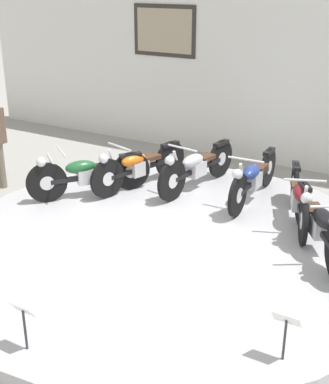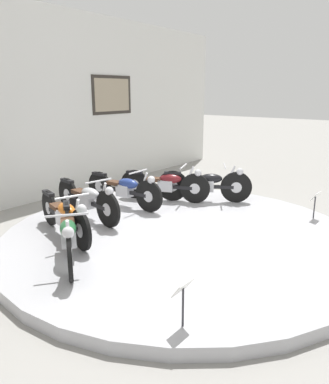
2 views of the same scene
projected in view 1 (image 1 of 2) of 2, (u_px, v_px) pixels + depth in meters
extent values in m
plane|color=gray|center=(167.00, 249.00, 7.14)|extent=(60.00, 60.00, 0.00)
cylinder|color=#ADADB2|center=(167.00, 244.00, 7.11)|extent=(5.92, 5.92, 0.17)
cube|color=silver|center=(282.00, 49.00, 9.60)|extent=(14.00, 0.20, 4.31)
cube|color=#2D2823|center=(164.00, 31.00, 10.56)|extent=(1.40, 0.02, 1.00)
cube|color=tan|center=(164.00, 31.00, 10.55)|extent=(1.24, 0.02, 0.84)
cylinder|color=black|center=(47.00, 183.00, 8.09)|extent=(0.42, 0.54, 0.63)
cylinder|color=silver|center=(47.00, 183.00, 8.09)|extent=(0.18, 0.21, 0.22)
cylinder|color=black|center=(131.00, 171.00, 8.57)|extent=(0.42, 0.54, 0.63)
cylinder|color=silver|center=(131.00, 171.00, 8.57)|extent=(0.18, 0.21, 0.22)
cube|color=black|center=(90.00, 177.00, 8.33)|extent=(0.80, 1.04, 0.07)
cube|color=silver|center=(88.00, 176.00, 8.31)|extent=(0.35, 0.38, 0.24)
ellipsoid|color=#1E562D|center=(81.00, 167.00, 8.21)|extent=(0.46, 0.52, 0.20)
cube|color=#472D1E|center=(103.00, 166.00, 8.35)|extent=(0.35, 0.38, 0.07)
cube|color=black|center=(131.00, 155.00, 8.47)|extent=(0.30, 0.35, 0.06)
cylinder|color=silver|center=(56.00, 169.00, 8.06)|extent=(0.19, 0.23, 0.54)
cylinder|color=silver|center=(61.00, 152.00, 8.00)|extent=(0.45, 0.35, 0.03)
sphere|color=silver|center=(41.00, 162.00, 7.94)|extent=(0.15, 0.15, 0.15)
cylinder|color=black|center=(107.00, 179.00, 8.25)|extent=(0.22, 0.62, 0.63)
cylinder|color=silver|center=(107.00, 179.00, 8.25)|extent=(0.12, 0.23, 0.22)
cylinder|color=black|center=(170.00, 159.00, 9.11)|extent=(0.22, 0.62, 0.63)
cylinder|color=silver|center=(170.00, 159.00, 9.11)|extent=(0.12, 0.23, 0.22)
cube|color=black|center=(140.00, 168.00, 8.68)|extent=(0.41, 1.21, 0.07)
cube|color=silver|center=(138.00, 168.00, 8.65)|extent=(0.28, 0.36, 0.24)
ellipsoid|color=#D16619|center=(134.00, 160.00, 8.52)|extent=(0.34, 0.52, 0.20)
cube|color=#472D1E|center=(150.00, 157.00, 8.77)|extent=(0.28, 0.36, 0.07)
cube|color=black|center=(170.00, 144.00, 9.01)|extent=(0.19, 0.37, 0.06)
cylinder|color=silver|center=(115.00, 164.00, 8.27)|extent=(0.11, 0.25, 0.54)
cylinder|color=silver|center=(119.00, 147.00, 8.24)|extent=(0.53, 0.18, 0.03)
sphere|color=silver|center=(103.00, 159.00, 8.08)|extent=(0.15, 0.15, 0.15)
cylinder|color=black|center=(172.00, 181.00, 8.13)|extent=(0.15, 0.65, 0.65)
cylinder|color=silver|center=(172.00, 181.00, 8.13)|extent=(0.10, 0.23, 0.23)
cylinder|color=black|center=(221.00, 159.00, 9.11)|extent=(0.15, 0.65, 0.65)
cylinder|color=silver|center=(221.00, 159.00, 9.11)|extent=(0.10, 0.23, 0.23)
cube|color=black|center=(198.00, 169.00, 8.62)|extent=(0.25, 1.24, 0.07)
cube|color=silver|center=(196.00, 169.00, 8.58)|extent=(0.24, 0.35, 0.24)
ellipsoid|color=#B2B5BA|center=(193.00, 161.00, 8.45)|extent=(0.29, 0.51, 0.20)
cube|color=#472D1E|center=(206.00, 157.00, 8.73)|extent=(0.24, 0.35, 0.07)
cube|color=black|center=(221.00, 143.00, 9.00)|extent=(0.15, 0.37, 0.06)
cylinder|color=silver|center=(178.00, 166.00, 8.16)|extent=(0.08, 0.25, 0.54)
cylinder|color=silver|center=(182.00, 148.00, 8.14)|extent=(0.54, 0.11, 0.03)
sphere|color=silver|center=(170.00, 161.00, 7.96)|extent=(0.15, 0.15, 0.15)
cylinder|color=black|center=(238.00, 195.00, 7.62)|extent=(0.08, 0.64, 0.64)
cylinder|color=silver|center=(238.00, 195.00, 7.62)|extent=(0.07, 0.22, 0.22)
cylinder|color=black|center=(268.00, 167.00, 8.72)|extent=(0.08, 0.64, 0.64)
cylinder|color=silver|center=(268.00, 167.00, 8.72)|extent=(0.07, 0.22, 0.22)
cube|color=black|center=(254.00, 180.00, 8.17)|extent=(0.11, 1.24, 0.07)
cube|color=silver|center=(253.00, 180.00, 8.13)|extent=(0.21, 0.33, 0.24)
ellipsoid|color=navy|center=(251.00, 172.00, 7.99)|extent=(0.24, 0.49, 0.20)
cube|color=#472D1E|center=(259.00, 167.00, 8.29)|extent=(0.21, 0.33, 0.07)
cube|color=black|center=(269.00, 151.00, 8.61)|extent=(0.11, 0.36, 0.06)
cylinder|color=silver|center=(242.00, 179.00, 7.66)|extent=(0.05, 0.25, 0.54)
cylinder|color=silver|center=(246.00, 160.00, 7.65)|extent=(0.54, 0.05, 0.03)
sphere|color=silver|center=(237.00, 174.00, 7.44)|extent=(0.15, 0.15, 0.15)
cylinder|color=black|center=(303.00, 221.00, 6.83)|extent=(0.29, 0.61, 0.64)
cylinder|color=silver|center=(303.00, 221.00, 6.83)|extent=(0.14, 0.23, 0.22)
cylinder|color=black|center=(295.00, 183.00, 8.06)|extent=(0.29, 0.61, 0.64)
cylinder|color=silver|center=(295.00, 183.00, 8.06)|extent=(0.14, 0.23, 0.22)
cube|color=black|center=(299.00, 200.00, 7.45)|extent=(0.54, 1.18, 0.07)
cube|color=silver|center=(299.00, 200.00, 7.40)|extent=(0.31, 0.37, 0.24)
ellipsoid|color=maroon|center=(301.00, 192.00, 7.25)|extent=(0.39, 0.53, 0.20)
cube|color=#472D1E|center=(298.00, 185.00, 7.59)|extent=(0.31, 0.37, 0.07)
cube|color=black|center=(297.00, 166.00, 7.96)|extent=(0.23, 0.37, 0.06)
cylinder|color=silver|center=(304.00, 202.00, 6.89)|extent=(0.14, 0.25, 0.54)
cylinder|color=silver|center=(305.00, 180.00, 6.89)|extent=(0.51, 0.23, 0.03)
sphere|color=silver|center=(307.00, 198.00, 6.64)|extent=(0.15, 0.15, 0.15)
cylinder|color=black|center=(303.00, 205.00, 7.27)|extent=(0.40, 0.59, 0.66)
cylinder|color=silver|center=(303.00, 205.00, 7.27)|extent=(0.18, 0.23, 0.23)
cube|color=black|center=(318.00, 227.00, 6.65)|extent=(0.73, 1.08, 0.07)
cube|color=silver|center=(319.00, 227.00, 6.60)|extent=(0.34, 0.38, 0.24)
ellipsoid|color=black|center=(323.00, 218.00, 6.45)|extent=(0.44, 0.52, 0.20)
cube|color=#472D1E|center=(314.00, 209.00, 6.80)|extent=(0.34, 0.38, 0.07)
cube|color=black|center=(305.00, 186.00, 7.17)|extent=(0.28, 0.36, 0.06)
cylinder|color=#333338|center=(25.00, 330.00, 4.92)|extent=(0.02, 0.02, 0.42)
cube|color=white|center=(23.00, 309.00, 4.83)|extent=(0.26, 0.11, 0.15)
cylinder|color=#333338|center=(284.00, 340.00, 4.78)|extent=(0.02, 0.02, 0.42)
cube|color=white|center=(287.00, 319.00, 4.70)|extent=(0.26, 0.11, 0.15)
cylinder|color=#6B6051|center=(1.00, 166.00, 9.07)|extent=(0.13, 0.13, 0.79)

